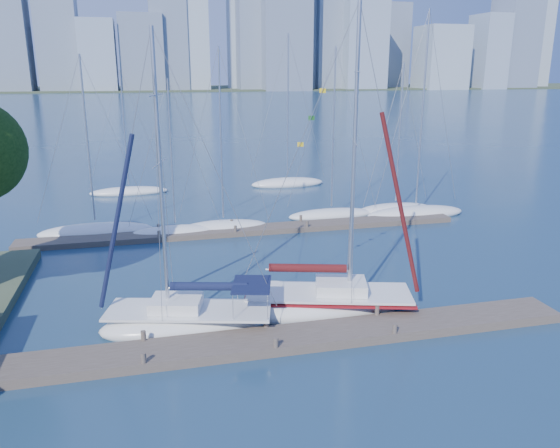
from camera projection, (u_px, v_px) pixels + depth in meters
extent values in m
plane|color=#18304D|center=(271.00, 346.00, 22.16)|extent=(700.00, 700.00, 0.00)
cube|color=#4A4036|center=(271.00, 341.00, 22.10)|extent=(26.00, 2.00, 0.40)
cube|color=#4A4036|center=(248.00, 230.00, 37.53)|extent=(30.00, 1.80, 0.36)
cube|color=#38472D|center=(152.00, 89.00, 321.43)|extent=(800.00, 100.00, 1.50)
ellipsoid|color=white|center=(190.00, 323.00, 23.62)|extent=(7.95, 4.31, 1.33)
cube|color=white|center=(189.00, 310.00, 23.45)|extent=(7.36, 3.97, 0.11)
cube|color=white|center=(176.00, 303.00, 23.37)|extent=(2.46, 2.09, 0.49)
cylinder|color=silver|center=(160.00, 177.00, 21.89)|extent=(0.16, 0.16, 11.51)
cylinder|color=silver|center=(209.00, 288.00, 23.16)|extent=(3.49, 0.99, 0.09)
cylinder|color=#0F1635|center=(209.00, 286.00, 23.13)|extent=(3.28, 1.17, 0.35)
cube|color=#0F1635|center=(252.00, 285.00, 23.08)|extent=(2.07, 2.44, 0.07)
ellipsoid|color=white|center=(328.00, 306.00, 25.32)|extent=(8.53, 4.78, 1.42)
cube|color=white|center=(328.00, 293.00, 25.14)|extent=(7.90, 4.41, 0.11)
cube|color=white|center=(341.00, 286.00, 25.03)|extent=(2.66, 2.28, 0.52)
cylinder|color=silver|center=(354.00, 157.00, 23.39)|extent=(0.17, 0.17, 12.52)
cylinder|color=silver|center=(308.00, 270.00, 24.88)|extent=(3.72, 1.14, 0.09)
cylinder|color=#450E10|center=(308.00, 268.00, 24.86)|extent=(3.51, 1.33, 0.38)
cube|color=maroon|center=(328.00, 296.00, 25.19)|extent=(8.09, 4.56, 0.09)
ellipsoid|color=white|center=(96.00, 232.00, 37.01)|extent=(7.86, 3.48, 1.17)
cylinder|color=silver|center=(87.00, 140.00, 35.32)|extent=(0.13, 0.13, 10.71)
ellipsoid|color=white|center=(176.00, 233.00, 36.96)|extent=(6.11, 2.08, 0.97)
cylinder|color=silver|center=(171.00, 153.00, 35.49)|extent=(0.11, 0.11, 9.41)
ellipsoid|color=white|center=(224.00, 228.00, 38.08)|extent=(6.64, 3.83, 1.04)
cylinder|color=silver|center=(221.00, 135.00, 36.33)|extent=(0.11, 0.11, 11.32)
ellipsoid|color=white|center=(331.00, 215.00, 41.47)|extent=(6.96, 3.41, 0.97)
cylinder|color=silver|center=(333.00, 129.00, 39.71)|extent=(0.11, 0.11, 11.55)
ellipsoid|color=white|center=(395.00, 210.00, 42.92)|extent=(6.53, 3.53, 1.04)
cylinder|color=silver|center=(400.00, 134.00, 41.30)|extent=(0.11, 0.11, 10.40)
ellipsoid|color=white|center=(415.00, 214.00, 41.73)|extent=(8.16, 3.95, 1.16)
cylinder|color=silver|center=(423.00, 110.00, 39.62)|extent=(0.13, 0.13, 13.84)
ellipsoid|color=white|center=(129.00, 192.00, 49.33)|extent=(7.18, 3.71, 0.95)
cylinder|color=silver|center=(124.00, 129.00, 47.79)|extent=(0.10, 0.10, 9.95)
ellipsoid|color=white|center=(288.00, 183.00, 52.82)|extent=(7.35, 3.22, 1.15)
cylinder|color=silver|center=(288.00, 107.00, 50.83)|extent=(0.13, 0.13, 12.93)
cube|color=slate|center=(3.00, 33.00, 267.44)|extent=(22.86, 17.63, 57.20)
cube|color=#90A0AD|center=(60.00, 59.00, 296.28)|extent=(15.15, 17.61, 32.90)
cube|color=#8496AA|center=(98.00, 56.00, 277.89)|extent=(17.65, 19.81, 35.63)
cube|color=slate|center=(142.00, 53.00, 284.03)|extent=(22.21, 16.86, 38.83)
cube|color=#90A0AD|center=(189.00, 13.00, 286.93)|extent=(18.73, 14.99, 79.47)
cube|color=#8496AA|center=(241.00, 15.00, 307.80)|extent=(14.79, 17.46, 81.46)
cube|color=slate|center=(286.00, 22.00, 289.08)|extent=(25.54, 18.95, 70.99)
cube|color=#90A0AD|center=(313.00, 42.00, 311.42)|extent=(13.95, 17.11, 52.33)
cube|color=#8496AA|center=(363.00, 45.00, 303.27)|extent=(23.42, 18.80, 48.95)
cube|color=slate|center=(392.00, 46.00, 338.20)|extent=(16.62, 17.52, 50.01)
cube|color=#90A0AD|center=(441.00, 58.00, 315.47)|extent=(24.92, 23.94, 35.33)
cube|color=#8496AA|center=(488.00, 52.00, 321.55)|extent=(15.82, 21.38, 42.19)
cube|color=slate|center=(516.00, 25.00, 324.70)|extent=(20.87, 23.60, 73.32)
cube|color=#90A0AD|center=(534.00, 31.00, 349.39)|extent=(17.60, 17.08, 70.56)
cube|color=slate|center=(331.00, 13.00, 304.72)|extent=(18.71, 18.00, 83.52)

